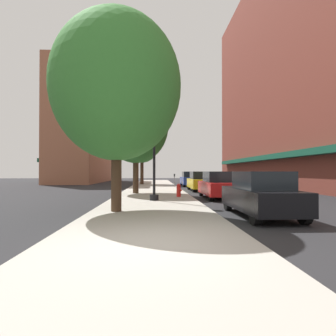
% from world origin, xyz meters
% --- Properties ---
extents(ground_plane, '(90.00, 90.00, 0.00)m').
position_xyz_m(ground_plane, '(4.00, 18.00, 0.00)').
color(ground_plane, '#232326').
extents(sidewalk_slab, '(4.80, 50.00, 0.12)m').
position_xyz_m(sidewalk_slab, '(0.00, 19.00, 0.06)').
color(sidewalk_slab, '#A8A399').
rests_on(sidewalk_slab, ground).
extents(building_right_brick, '(6.80, 40.00, 25.53)m').
position_xyz_m(building_right_brick, '(14.99, 22.00, 12.74)').
color(building_right_brick, brown).
rests_on(building_right_brick, ground).
extents(building_far_background, '(6.80, 18.00, 16.59)m').
position_xyz_m(building_far_background, '(-11.01, 37.00, 8.27)').
color(building_far_background, '#9E6047').
rests_on(building_far_background, ground).
extents(lamppost, '(0.48, 0.48, 5.90)m').
position_xyz_m(lamppost, '(0.08, 8.73, 3.20)').
color(lamppost, black).
rests_on(lamppost, sidewalk_slab).
extents(fire_hydrant, '(0.33, 0.26, 0.79)m').
position_xyz_m(fire_hydrant, '(1.56, 10.70, 0.52)').
color(fire_hydrant, red).
rests_on(fire_hydrant, sidewalk_slab).
extents(parking_meter_near, '(0.14, 0.09, 1.31)m').
position_xyz_m(parking_meter_near, '(2.05, 21.25, 0.95)').
color(parking_meter_near, slate).
rests_on(parking_meter_near, sidewalk_slab).
extents(tree_near, '(4.65, 4.65, 7.48)m').
position_xyz_m(tree_near, '(-1.24, 13.55, 4.91)').
color(tree_near, '#422D1E').
rests_on(tree_near, sidewalk_slab).
extents(tree_mid, '(4.42, 4.42, 7.70)m').
position_xyz_m(tree_mid, '(-1.48, 27.44, 5.26)').
color(tree_mid, '#422D1E').
rests_on(tree_mid, sidewalk_slab).
extents(tree_far, '(5.02, 5.02, 7.74)m').
position_xyz_m(tree_far, '(-1.38, 4.77, 4.96)').
color(tree_far, '#422D1E').
rests_on(tree_far, sidewalk_slab).
extents(car_black, '(1.80, 4.30, 1.66)m').
position_xyz_m(car_black, '(4.00, 3.96, 0.81)').
color(car_black, black).
rests_on(car_black, ground).
extents(car_red, '(1.80, 4.30, 1.66)m').
position_xyz_m(car_red, '(4.00, 10.74, 0.81)').
color(car_red, black).
rests_on(car_red, ground).
extents(car_yellow, '(1.80, 4.30, 1.66)m').
position_xyz_m(car_yellow, '(4.00, 17.39, 0.81)').
color(car_yellow, black).
rests_on(car_yellow, ground).
extents(car_blue, '(1.80, 4.30, 1.66)m').
position_xyz_m(car_blue, '(4.00, 24.59, 0.81)').
color(car_blue, black).
rests_on(car_blue, ground).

